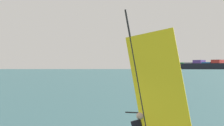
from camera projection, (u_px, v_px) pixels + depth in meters
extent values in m
cylinder|color=black|center=(138.00, 81.00, 10.34)|extent=(0.84, 0.07, 4.30)
cube|color=yellow|center=(160.00, 94.00, 10.13)|extent=(2.07, 0.08, 3.83)
cylinder|color=black|center=(149.00, 113.00, 10.22)|extent=(1.45, 0.06, 0.04)
sphere|color=tan|center=(140.00, 116.00, 10.31)|extent=(0.22, 0.22, 0.22)
cube|color=black|center=(191.00, 66.00, 822.54)|extent=(177.69, 107.75, 13.62)
cube|color=silver|center=(167.00, 60.00, 872.67)|extent=(22.72, 24.49, 16.55)
cylinder|color=red|center=(166.00, 56.00, 872.83)|extent=(4.00, 4.00, 6.00)
cube|color=#2D8C47|center=(182.00, 63.00, 840.39)|extent=(28.93, 29.76, 2.60)
cube|color=#99999E|center=(190.00, 63.00, 824.11)|extent=(28.93, 29.76, 2.60)
cube|color=#59388C|center=(199.00, 62.00, 807.86)|extent=(28.93, 29.76, 7.80)
cube|color=#1E66AD|center=(208.00, 63.00, 791.54)|extent=(28.93, 29.76, 2.60)
cube|color=red|center=(218.00, 61.00, 775.29)|extent=(28.93, 29.76, 7.80)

